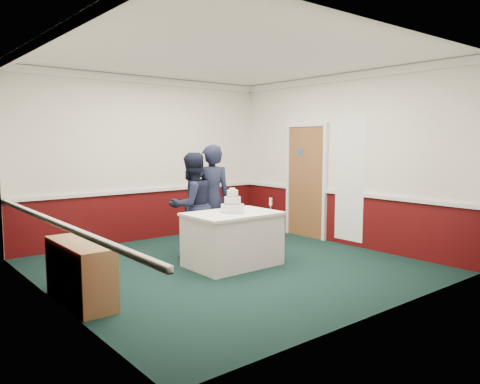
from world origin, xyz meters
TOP-DOWN VIEW (x-y plane):
  - ground at (0.00, 0.00)m, footprint 5.00×5.00m
  - room_shell at (0.08, 0.61)m, footprint 5.00×5.00m
  - sideboard at (-2.28, -0.16)m, footprint 0.41×1.20m
  - cake_table at (0.06, 0.02)m, footprint 1.32×0.92m
  - wedding_cake at (0.06, 0.02)m, footprint 0.35×0.35m
  - cake_knife at (0.03, -0.18)m, footprint 0.02×0.22m
  - champagne_flute at (0.56, -0.26)m, footprint 0.05×0.05m
  - person_man at (-0.15, 0.79)m, footprint 0.84×0.67m
  - person_woman at (0.26, 0.84)m, footprint 0.76×0.64m

SIDE VIEW (x-z plane):
  - ground at x=0.00m, z-range 0.00..0.00m
  - sideboard at x=-2.28m, z-range 0.00..0.70m
  - cake_table at x=0.06m, z-range 0.01..0.80m
  - cake_knife at x=0.03m, z-range 0.79..0.79m
  - person_man at x=-0.15m, z-range 0.00..1.66m
  - person_woman at x=0.26m, z-range 0.00..1.78m
  - wedding_cake at x=0.06m, z-range 0.72..1.08m
  - champagne_flute at x=0.56m, z-range 0.83..1.03m
  - room_shell at x=0.08m, z-range 0.47..3.47m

